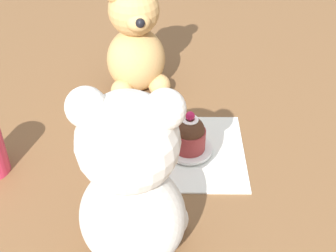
# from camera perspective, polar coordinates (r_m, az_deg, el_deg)

# --- Properties ---
(ground_plane) EXTENTS (4.00, 4.00, 0.00)m
(ground_plane) POSITION_cam_1_polar(r_m,az_deg,el_deg) (0.78, 0.00, -3.25)
(ground_plane) COLOR brown
(knitted_placemat) EXTENTS (0.24, 0.19, 0.01)m
(knitted_placemat) POSITION_cam_1_polar(r_m,az_deg,el_deg) (0.77, 0.00, -3.08)
(knitted_placemat) COLOR silver
(knitted_placemat) RESTS_ON ground_plane
(teddy_bear_cream) EXTENTS (0.14, 0.14, 0.26)m
(teddy_bear_cream) POSITION_cam_1_polar(r_m,az_deg,el_deg) (0.55, -4.88, -7.41)
(teddy_bear_cream) COLOR silver
(teddy_bear_cream) RESTS_ON ground_plane
(teddy_bear_tan) EXTENTS (0.13, 0.13, 0.22)m
(teddy_bear_tan) POSITION_cam_1_polar(r_m,az_deg,el_deg) (0.88, -4.21, 10.00)
(teddy_bear_tan) COLOR tan
(teddy_bear_tan) RESTS_ON ground_plane
(cupcake_near_cream_bear) EXTENTS (0.05, 0.05, 0.07)m
(cupcake_near_cream_bear) POSITION_cam_1_polar(r_m,az_deg,el_deg) (0.73, -4.67, -3.75)
(cupcake_near_cream_bear) COLOR #993333
(cupcake_near_cream_bear) RESTS_ON knitted_placemat
(saucer_plate) EXTENTS (0.08, 0.08, 0.01)m
(saucer_plate) POSITION_cam_1_polar(r_m,az_deg,el_deg) (0.77, 2.29, -2.63)
(saucer_plate) COLOR white
(saucer_plate) RESTS_ON knitted_placemat
(cupcake_near_tan_bear) EXTENTS (0.05, 0.05, 0.07)m
(cupcake_near_tan_bear) POSITION_cam_1_polar(r_m,az_deg,el_deg) (0.75, 2.35, -0.87)
(cupcake_near_tan_bear) COLOR #993333
(cupcake_near_tan_bear) RESTS_ON saucer_plate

